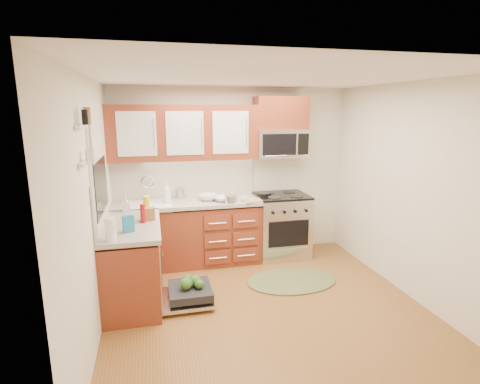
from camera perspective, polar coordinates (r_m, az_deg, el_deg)
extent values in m
plane|color=brown|center=(4.44, 3.92, -17.04)|extent=(3.50, 3.50, 0.00)
plane|color=white|center=(3.88, 4.49, 17.08)|extent=(3.50, 3.50, 0.00)
cube|color=silver|center=(5.64, -1.14, 2.91)|extent=(3.50, 0.04, 2.50)
cube|color=silver|center=(2.45, 16.73, -10.55)|extent=(3.50, 0.04, 2.50)
cube|color=silver|center=(3.85, -21.56, -2.50)|extent=(0.04, 3.50, 2.50)
cube|color=silver|center=(4.79, 24.57, 0.07)|extent=(0.04, 3.50, 2.50)
cube|color=#5E2B15|center=(5.45, -7.95, -6.52)|extent=(2.05, 0.60, 0.85)
cube|color=#5E2B15|center=(4.57, -16.04, -10.69)|extent=(0.60, 1.25, 0.85)
cube|color=#A8A39A|center=(5.30, -8.09, -1.69)|extent=(2.07, 0.64, 0.05)
cube|color=#A8A39A|center=(4.41, -16.28, -5.00)|extent=(0.64, 1.27, 0.05)
cube|color=beige|center=(5.53, -8.48, 2.16)|extent=(2.05, 0.02, 0.57)
cube|color=beige|center=(4.36, -20.39, -1.26)|extent=(0.02, 1.25, 0.57)
cube|color=#5E2B15|center=(5.58, 6.21, 11.87)|extent=(0.76, 0.35, 0.47)
cube|color=white|center=(4.23, -20.78, 7.52)|extent=(0.02, 0.96, 0.40)
cube|color=white|center=(3.38, -22.95, 9.20)|extent=(0.04, 0.40, 0.03)
cube|color=white|center=(3.41, -22.53, 4.18)|extent=(0.04, 0.40, 0.03)
cylinder|color=black|center=(5.51, 3.58, -0.29)|extent=(0.26, 0.26, 0.04)
cylinder|color=silver|center=(5.16, -1.43, -1.08)|extent=(0.20, 0.20, 0.11)
cube|color=tan|center=(5.24, 2.02, -1.35)|extent=(0.33, 0.25, 0.02)
cylinder|color=silver|center=(5.48, -8.97, -0.12)|extent=(0.12, 0.12, 0.16)
cylinder|color=white|center=(3.88, -19.13, -5.40)|extent=(0.14, 0.14, 0.23)
cylinder|color=yellow|center=(4.65, -14.02, -2.08)|extent=(0.08, 0.08, 0.25)
cylinder|color=#A20D0D|center=(4.39, -14.60, -3.18)|extent=(0.07, 0.07, 0.22)
cube|color=brown|center=(4.48, -13.86, -3.27)|extent=(0.16, 0.13, 0.15)
cube|color=teal|center=(4.10, -16.65, -4.65)|extent=(0.13, 0.10, 0.18)
imported|color=#999999|center=(5.26, -2.63, -1.04)|extent=(0.33, 0.33, 0.07)
imported|color=#999999|center=(5.33, -4.89, -0.80)|extent=(0.27, 0.27, 0.08)
imported|color=#999999|center=(5.23, 0.72, -0.97)|extent=(0.15, 0.15, 0.09)
imported|color=#999999|center=(5.24, -11.13, -0.08)|extent=(0.13, 0.13, 0.29)
imported|color=#999999|center=(4.89, -16.98, -1.79)|extent=(0.10, 0.10, 0.21)
imported|color=#999999|center=(4.84, -13.84, -2.10)|extent=(0.12, 0.12, 0.15)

